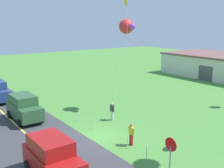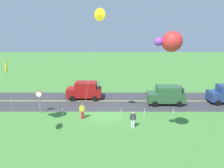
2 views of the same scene
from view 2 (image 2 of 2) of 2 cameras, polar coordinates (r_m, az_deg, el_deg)
The scene contains 16 objects.
ground_plane at distance 22.38m, azimuth -1.44°, elevation -8.35°, with size 120.00×120.00×0.10m, color #478438.
asphalt_road at distance 26.08m, azimuth -1.21°, elevation -4.73°, with size 120.00×7.00×0.00m, color #38383D.
road_centre_stripe at distance 26.08m, azimuth -1.21°, elevation -4.72°, with size 120.00×0.16×0.00m, color #E5E04C.
car_suv_foreground at distance 26.79m, azimuth -7.58°, elevation -1.72°, with size 4.40×2.12×2.24m.
car_parked_west_near at distance 25.55m, azimuth 14.89°, elevation -2.96°, with size 4.40×2.12×2.24m.
stop_sign at distance 23.15m, azimuth -19.67°, elevation -3.55°, with size 0.76×0.08×2.56m.
person_adult_near at distance 19.15m, azimuth 5.86°, elevation -9.67°, with size 0.58×0.22×1.60m.
person_adult_companion at distance 21.09m, azimuth -8.28°, elevation -7.35°, with size 0.58×0.22×1.60m.
kite_red_low at distance 14.63m, azimuth 16.11°, elevation 11.30°, with size 2.83×3.93×8.75m.
kite_blue_mid at distance 18.29m, azimuth -3.59°, elevation 18.64°, with size 2.48×1.40×10.60m.
kite_pink_drift at distance 15.85m, azimuth -27.51°, elevation 4.17°, with size 0.86×1.80×6.90m.
fence_post_0 at distance 22.45m, azimuth 16.67°, elevation -7.57°, with size 0.05×0.05×0.90m, color silver.
fence_post_1 at distance 21.79m, azimuth 9.02°, elevation -7.79°, with size 0.05×0.05×0.90m, color silver.
fence_post_2 at distance 21.55m, azimuth 2.61°, elevation -7.88°, with size 0.05×0.05×0.90m, color silver.
fence_post_3 at distance 21.79m, azimuth -8.78°, elevation -7.78°, with size 0.05×0.05×0.90m, color silver.
fence_post_4 at distance 22.15m, azimuth -13.59°, elevation -7.65°, with size 0.05×0.05×0.90m, color silver.
Camera 2 is at (-0.60, 20.51, 8.90)m, focal length 32.82 mm.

